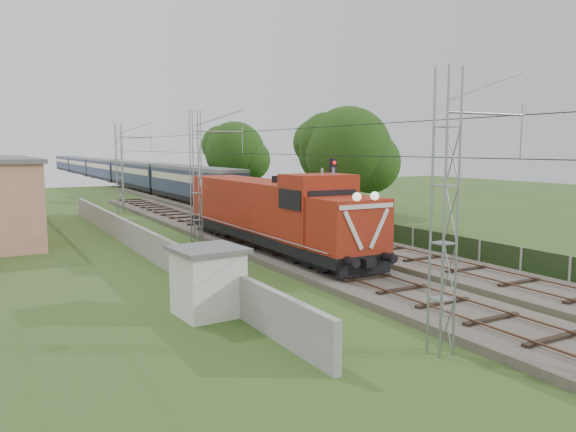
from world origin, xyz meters
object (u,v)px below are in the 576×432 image
signal_post (332,188)px  relay_hut (208,281)px  coach_rake (106,168)px  locomotive (272,212)px

signal_post → relay_hut: size_ratio=2.11×
signal_post → relay_hut: (-10.30, -7.74, -2.42)m
coach_rake → locomotive: bearing=-94.1°
locomotive → relay_hut: 12.03m
coach_rake → signal_post: 72.26m
locomotive → relay_hut: (-7.40, -9.42, -1.08)m
coach_rake → signal_post: (-2.10, -72.22, 1.22)m
locomotive → coach_rake: size_ratio=0.16×
locomotive → coach_rake: 70.71m
locomotive → signal_post: bearing=-30.2°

